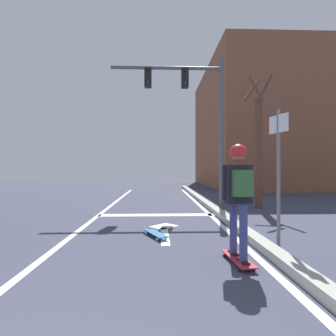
{
  "coord_description": "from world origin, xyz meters",
  "views": [
    {
      "loc": [
        1.2,
        -0.36,
        1.33
      ],
      "look_at": [
        1.46,
        7.01,
        1.35
      ],
      "focal_mm": 28.26,
      "sensor_mm": 36.0,
      "label": 1
    }
  ],
  "objects_px": {
    "traffic_signal_mast": "(193,102)",
    "roadside_tree": "(258,147)",
    "skater": "(239,186)",
    "spare_skateboard": "(155,233)",
    "street_sign_post": "(278,157)",
    "skateboard": "(238,259)"
  },
  "relations": [
    {
      "from": "spare_skateboard",
      "to": "street_sign_post",
      "type": "relative_size",
      "value": 0.33
    },
    {
      "from": "roadside_tree",
      "to": "street_sign_post",
      "type": "bearing_deg",
      "value": -106.85
    },
    {
      "from": "skateboard",
      "to": "roadside_tree",
      "type": "relative_size",
      "value": 0.18
    },
    {
      "from": "skateboard",
      "to": "roadside_tree",
      "type": "xyz_separation_m",
      "value": [
        2.25,
        5.13,
        1.99
      ]
    },
    {
      "from": "spare_skateboard",
      "to": "street_sign_post",
      "type": "bearing_deg",
      "value": -18.34
    },
    {
      "from": "skater",
      "to": "traffic_signal_mast",
      "type": "xyz_separation_m",
      "value": [
        0.07,
        5.4,
        2.54
      ]
    },
    {
      "from": "street_sign_post",
      "to": "spare_skateboard",
      "type": "bearing_deg",
      "value": 161.66
    },
    {
      "from": "spare_skateboard",
      "to": "roadside_tree",
      "type": "bearing_deg",
      "value": 46.78
    },
    {
      "from": "traffic_signal_mast",
      "to": "roadside_tree",
      "type": "relative_size",
      "value": 1.16
    },
    {
      "from": "spare_skateboard",
      "to": "street_sign_post",
      "type": "height_order",
      "value": "street_sign_post"
    },
    {
      "from": "skateboard",
      "to": "spare_skateboard",
      "type": "distance_m",
      "value": 1.89
    },
    {
      "from": "traffic_signal_mast",
      "to": "skateboard",
      "type": "bearing_deg",
      "value": -90.77
    },
    {
      "from": "skateboard",
      "to": "street_sign_post",
      "type": "xyz_separation_m",
      "value": [
        0.93,
        0.77,
        1.47
      ]
    },
    {
      "from": "roadside_tree",
      "to": "skateboard",
      "type": "bearing_deg",
      "value": -113.71
    },
    {
      "from": "skateboard",
      "to": "traffic_signal_mast",
      "type": "relative_size",
      "value": 0.15
    },
    {
      "from": "skater",
      "to": "spare_skateboard",
      "type": "height_order",
      "value": "skater"
    },
    {
      "from": "traffic_signal_mast",
      "to": "street_sign_post",
      "type": "xyz_separation_m",
      "value": [
        0.86,
        -4.61,
        -2.1
      ]
    },
    {
      "from": "skateboard",
      "to": "traffic_signal_mast",
      "type": "height_order",
      "value": "traffic_signal_mast"
    },
    {
      "from": "skater",
      "to": "roadside_tree",
      "type": "bearing_deg",
      "value": 66.38
    },
    {
      "from": "skater",
      "to": "spare_skateboard",
      "type": "distance_m",
      "value": 2.16
    },
    {
      "from": "skateboard",
      "to": "street_sign_post",
      "type": "bearing_deg",
      "value": 39.67
    },
    {
      "from": "skateboard",
      "to": "skater",
      "type": "relative_size",
      "value": 0.5
    }
  ]
}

